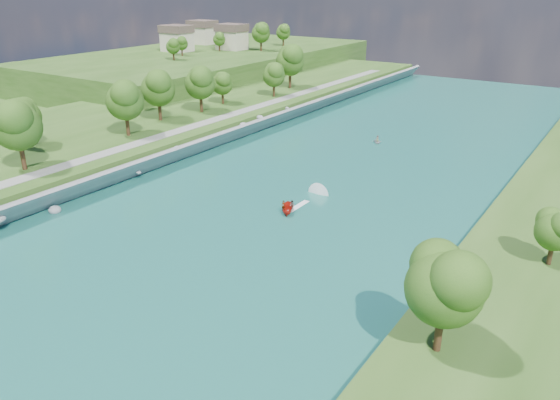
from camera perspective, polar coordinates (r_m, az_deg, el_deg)
The scene contains 12 objects.
ground at distance 71.65m, azimuth -6.37°, elevation -3.89°, with size 260.00×260.00×0.00m, color #2D5119.
river_water at distance 86.53m, azimuth 2.08°, elevation 0.95°, with size 55.00×240.00×0.10m, color #175749.
berm_west at distance 118.71m, azimuth -19.05°, elevation 6.47°, with size 45.00×240.00×3.50m, color #2D5119.
ridge_west at distance 192.21m, azimuth -7.40°, elevation 13.88°, with size 60.00×120.00×9.00m, color #2D5119.
riprap_bank at distance 100.62m, azimuth -10.80°, elevation 4.68°, with size 3.98×236.00×4.31m.
riverside_path at distance 105.23m, azimuth -13.22°, elevation 6.23°, with size 3.00×200.00×0.10m, color gray.
ridge_houses at distance 198.97m, azimuth -7.96°, elevation 16.68°, with size 29.50×29.50×8.40m.
trees_west at distance 105.23m, azimuth -19.43°, elevation 8.92°, with size 17.69×149.19×13.83m.
trees_east at distance 70.49m, azimuth 26.54°, elevation -0.81°, with size 19.63×139.11×11.74m.
trees_ridge at distance 188.51m, azimuth -3.90°, elevation 16.62°, with size 18.50×54.09×10.87m.
motorboat at distance 79.67m, azimuth 1.61°, elevation -0.48°, with size 3.60×18.68×1.94m.
raft at distance 114.24m, azimuth 10.13°, elevation 6.08°, with size 3.10×3.35×1.48m.
Camera 1 is at (42.07, -48.94, 31.13)m, focal length 35.00 mm.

